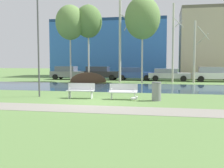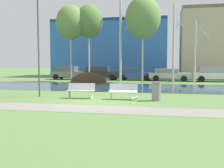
{
  "view_description": "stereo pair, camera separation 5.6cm",
  "coord_description": "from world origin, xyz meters",
  "px_view_note": "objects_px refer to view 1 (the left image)",
  "views": [
    {
      "loc": [
        3.64,
        -14.02,
        2.12
      ],
      "look_at": [
        0.57,
        1.44,
        0.85
      ],
      "focal_mm": 44.29,
      "sensor_mm": 36.0,
      "label": 1
    },
    {
      "loc": [
        3.7,
        -14.01,
        2.12
      ],
      "look_at": [
        0.57,
        1.44,
        0.85
      ],
      "focal_mm": 44.29,
      "sensor_mm": 36.0,
      "label": 2
    }
  ],
  "objects_px": {
    "bench_right": "(123,91)",
    "seagull": "(134,98)",
    "streetlamp": "(38,30)",
    "parked_suv_fifth_white": "(213,74)",
    "bench_left": "(81,90)",
    "parked_hatch_third_blue": "(134,73)",
    "parked_sedan_second_dark": "(100,73)",
    "parked_wagon_fourth_silver": "(168,74)",
    "parked_van_nearest_grey": "(68,73)",
    "trash_bin": "(156,91)"
  },
  "relations": [
    {
      "from": "seagull",
      "to": "parked_sedan_second_dark",
      "type": "bearing_deg",
      "value": 109.67
    },
    {
      "from": "parked_suv_fifth_white",
      "to": "streetlamp",
      "type": "bearing_deg",
      "value": -128.73
    },
    {
      "from": "parked_suv_fifth_white",
      "to": "bench_right",
      "type": "bearing_deg",
      "value": -114.74
    },
    {
      "from": "bench_left",
      "to": "parked_sedan_second_dark",
      "type": "relative_size",
      "value": 0.36
    },
    {
      "from": "bench_left",
      "to": "parked_hatch_third_blue",
      "type": "height_order",
      "value": "parked_hatch_third_blue"
    },
    {
      "from": "bench_left",
      "to": "streetlamp",
      "type": "bearing_deg",
      "value": 175.76
    },
    {
      "from": "bench_right",
      "to": "parked_sedan_second_dark",
      "type": "relative_size",
      "value": 0.36
    },
    {
      "from": "parked_sedan_second_dark",
      "to": "parked_hatch_third_blue",
      "type": "relative_size",
      "value": 1.07
    },
    {
      "from": "bench_right",
      "to": "parked_van_nearest_grey",
      "type": "xyz_separation_m",
      "value": [
        -9.25,
        16.21,
        0.35
      ]
    },
    {
      "from": "bench_left",
      "to": "trash_bin",
      "type": "relative_size",
      "value": 1.59
    },
    {
      "from": "trash_bin",
      "to": "parked_wagon_fourth_silver",
      "type": "height_order",
      "value": "parked_wagon_fourth_silver"
    },
    {
      "from": "parked_sedan_second_dark",
      "to": "parked_suv_fifth_white",
      "type": "distance_m",
      "value": 12.6
    },
    {
      "from": "parked_sedan_second_dark",
      "to": "parked_van_nearest_grey",
      "type": "bearing_deg",
      "value": -177.67
    },
    {
      "from": "bench_left",
      "to": "parked_hatch_third_blue",
      "type": "bearing_deg",
      "value": 85.76
    },
    {
      "from": "seagull",
      "to": "streetlamp",
      "type": "bearing_deg",
      "value": 173.38
    },
    {
      "from": "parked_van_nearest_grey",
      "to": "parked_sedan_second_dark",
      "type": "relative_size",
      "value": 0.93
    },
    {
      "from": "parked_van_nearest_grey",
      "to": "parked_wagon_fourth_silver",
      "type": "height_order",
      "value": "parked_van_nearest_grey"
    },
    {
      "from": "bench_left",
      "to": "seagull",
      "type": "xyz_separation_m",
      "value": [
        3.18,
        -0.48,
        -0.34
      ]
    },
    {
      "from": "streetlamp",
      "to": "parked_suv_fifth_white",
      "type": "xyz_separation_m",
      "value": [
        12.43,
        15.49,
        -3.22
      ]
    },
    {
      "from": "streetlamp",
      "to": "parked_van_nearest_grey",
      "type": "bearing_deg",
      "value": 104.21
    },
    {
      "from": "parked_wagon_fourth_silver",
      "to": "bench_right",
      "type": "bearing_deg",
      "value": -99.15
    },
    {
      "from": "bench_right",
      "to": "seagull",
      "type": "bearing_deg",
      "value": -35.48
    },
    {
      "from": "streetlamp",
      "to": "parked_suv_fifth_white",
      "type": "relative_size",
      "value": 1.43
    },
    {
      "from": "bench_right",
      "to": "trash_bin",
      "type": "distance_m",
      "value": 1.88
    },
    {
      "from": "parked_hatch_third_blue",
      "to": "parked_wagon_fourth_silver",
      "type": "distance_m",
      "value": 3.88
    },
    {
      "from": "parked_wagon_fourth_silver",
      "to": "parked_suv_fifth_white",
      "type": "bearing_deg",
      "value": -3.66
    },
    {
      "from": "trash_bin",
      "to": "parked_hatch_third_blue",
      "type": "height_order",
      "value": "parked_hatch_third_blue"
    },
    {
      "from": "bench_right",
      "to": "parked_suv_fifth_white",
      "type": "xyz_separation_m",
      "value": [
        7.23,
        15.69,
        0.34
      ]
    },
    {
      "from": "parked_hatch_third_blue",
      "to": "trash_bin",
      "type": "bearing_deg",
      "value": -79.21
    },
    {
      "from": "trash_bin",
      "to": "parked_sedan_second_dark",
      "type": "height_order",
      "value": "parked_sedan_second_dark"
    },
    {
      "from": "bench_right",
      "to": "parked_van_nearest_grey",
      "type": "bearing_deg",
      "value": 119.71
    },
    {
      "from": "trash_bin",
      "to": "parked_van_nearest_grey",
      "type": "bearing_deg",
      "value": 124.09
    },
    {
      "from": "parked_van_nearest_grey",
      "to": "parked_hatch_third_blue",
      "type": "distance_m",
      "value": 7.96
    },
    {
      "from": "trash_bin",
      "to": "parked_hatch_third_blue",
      "type": "relative_size",
      "value": 0.24
    },
    {
      "from": "parked_van_nearest_grey",
      "to": "streetlamp",
      "type": "bearing_deg",
      "value": -75.79
    },
    {
      "from": "streetlamp",
      "to": "parked_hatch_third_blue",
      "type": "height_order",
      "value": "streetlamp"
    },
    {
      "from": "bench_right",
      "to": "parked_van_nearest_grey",
      "type": "relative_size",
      "value": 0.39
    },
    {
      "from": "parked_sedan_second_dark",
      "to": "parked_hatch_third_blue",
      "type": "distance_m",
      "value": 4.06
    },
    {
      "from": "trash_bin",
      "to": "parked_hatch_third_blue",
      "type": "bearing_deg",
      "value": 100.79
    },
    {
      "from": "bench_left",
      "to": "parked_suv_fifth_white",
      "type": "height_order",
      "value": "parked_suv_fifth_white"
    },
    {
      "from": "streetlamp",
      "to": "bench_right",
      "type": "bearing_deg",
      "value": -2.2
    },
    {
      "from": "bench_left",
      "to": "parked_van_nearest_grey",
      "type": "distance_m",
      "value": 17.56
    },
    {
      "from": "parked_wagon_fourth_silver",
      "to": "bench_left",
      "type": "bearing_deg",
      "value": -107.61
    },
    {
      "from": "bench_right",
      "to": "seagull",
      "type": "relative_size",
      "value": 3.57
    },
    {
      "from": "parked_sedan_second_dark",
      "to": "parked_wagon_fourth_silver",
      "type": "relative_size",
      "value": 1.01
    },
    {
      "from": "bench_right",
      "to": "parked_wagon_fourth_silver",
      "type": "distance_m",
      "value": 16.2
    },
    {
      "from": "streetlamp",
      "to": "parked_suv_fifth_white",
      "type": "height_order",
      "value": "streetlamp"
    },
    {
      "from": "trash_bin",
      "to": "parked_wagon_fourth_silver",
      "type": "relative_size",
      "value": 0.23
    },
    {
      "from": "seagull",
      "to": "parked_van_nearest_grey",
      "type": "distance_m",
      "value": 19.43
    },
    {
      "from": "bench_left",
      "to": "seagull",
      "type": "distance_m",
      "value": 3.23
    }
  ]
}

